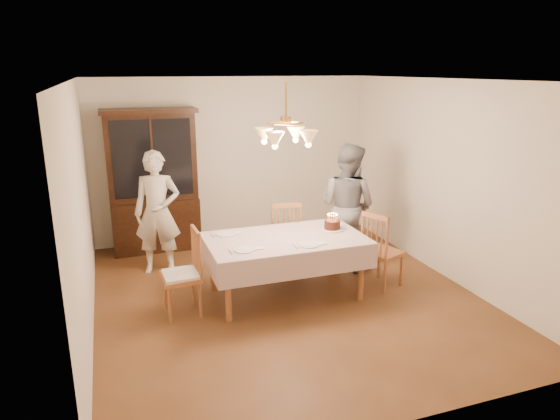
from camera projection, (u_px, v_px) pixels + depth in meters
name	position (u px, v px, depth m)	size (l,w,h in m)	color
ground	(285.00, 295.00, 6.22)	(5.00, 5.00, 0.00)	#593319
room_shell	(286.00, 170.00, 5.78)	(5.00, 5.00, 5.00)	white
dining_table	(285.00, 243.00, 6.03)	(1.90, 1.10, 0.76)	brown
china_hutch	(153.00, 183.00, 7.56)	(1.38, 0.54, 2.16)	black
chair_far_side	(284.00, 239.00, 6.92)	(0.51, 0.49, 1.00)	brown
chair_left_end	(182.00, 277.00, 5.64)	(0.44, 0.45, 1.00)	brown
chair_right_end	(382.00, 253.00, 6.38)	(0.55, 0.57, 1.00)	brown
elderly_woman	(157.00, 213.00, 6.73)	(0.62, 0.40, 1.69)	beige
adult_in_grey	(347.00, 206.00, 6.95)	(0.85, 0.66, 1.75)	slate
birthday_cake	(332.00, 225.00, 6.29)	(0.30, 0.30, 0.20)	white
place_setting_near_left	(246.00, 250.00, 5.59)	(0.39, 0.24, 0.02)	white
place_setting_near_right	(310.00, 245.00, 5.74)	(0.39, 0.24, 0.02)	white
place_setting_far_left	(227.00, 234.00, 6.12)	(0.39, 0.24, 0.02)	white
chandelier	(286.00, 136.00, 5.67)	(0.62, 0.62, 0.73)	#BF8C3F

